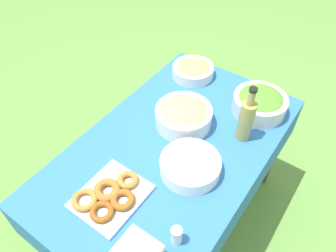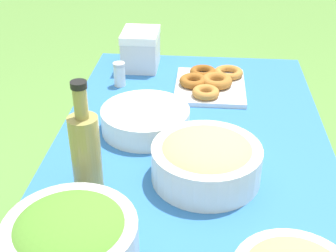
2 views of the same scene
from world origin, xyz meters
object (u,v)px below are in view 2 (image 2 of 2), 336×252
object	(u,v)px
plate_stack	(145,120)
cooler_box	(141,49)
donut_platter	(210,83)
salad_bowl	(71,237)
olive_oil_bottle	(86,153)
pasta_bowl	(206,159)

from	to	relation	value
plate_stack	cooler_box	size ratio (longest dim) A/B	1.57
donut_platter	cooler_box	world-z (taller)	cooler_box
salad_bowl	olive_oil_bottle	distance (m)	0.23
pasta_bowl	olive_oil_bottle	bearing A→B (deg)	-72.89
olive_oil_bottle	pasta_bowl	bearing A→B (deg)	107.11
salad_bowl	olive_oil_bottle	bearing A→B (deg)	-175.79
cooler_box	donut_platter	bearing A→B (deg)	58.49
pasta_bowl	plate_stack	size ratio (longest dim) A/B	1.05
plate_stack	salad_bowl	bearing A→B (deg)	-8.81
salad_bowl	cooler_box	bearing A→B (deg)	179.88
cooler_box	pasta_bowl	bearing A→B (deg)	20.68
salad_bowl	pasta_bowl	xyz separation A→B (m)	(-0.31, 0.27, 0.00)
pasta_bowl	salad_bowl	bearing A→B (deg)	-41.64
donut_platter	olive_oil_bottle	bearing A→B (deg)	-24.82
salad_bowl	pasta_bowl	world-z (taller)	pasta_bowl
olive_oil_bottle	plate_stack	bearing A→B (deg)	162.77
salad_bowl	plate_stack	size ratio (longest dim) A/B	1.03
plate_stack	donut_platter	bearing A→B (deg)	148.30
donut_platter	cooler_box	distance (m)	0.33
pasta_bowl	cooler_box	xyz separation A→B (m)	(-0.72, -0.27, 0.01)
salad_bowl	olive_oil_bottle	xyz separation A→B (m)	(-0.22, -0.02, 0.06)
plate_stack	olive_oil_bottle	distance (m)	0.35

